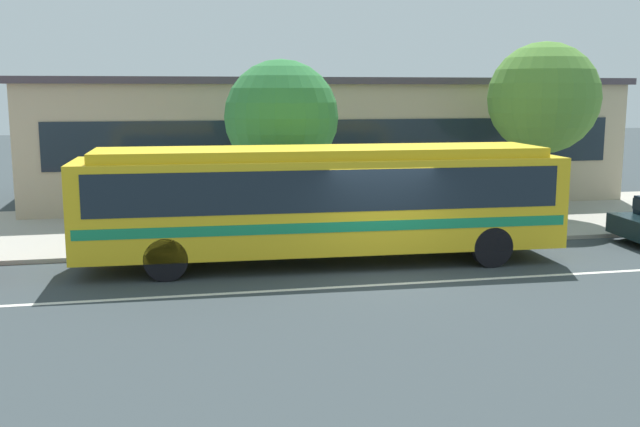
{
  "coord_description": "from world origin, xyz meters",
  "views": [
    {
      "loc": [
        -4.93,
        -16.03,
        4.28
      ],
      "look_at": [
        -1.26,
        1.32,
        1.3
      ],
      "focal_mm": 41.22,
      "sensor_mm": 36.0,
      "label": 1
    }
  ],
  "objects": [
    {
      "name": "ground_plane",
      "position": [
        0.0,
        0.0,
        0.0
      ],
      "size": [
        120.0,
        120.0,
        0.0
      ],
      "primitive_type": "plane",
      "color": "#333C3F"
    },
    {
      "name": "sidewalk_slab",
      "position": [
        0.0,
        6.9,
        0.06
      ],
      "size": [
        60.0,
        8.0,
        0.12
      ],
      "primitive_type": "cube",
      "color": "#A5A094",
      "rests_on": "ground_plane"
    },
    {
      "name": "lane_stripe_center",
      "position": [
        0.0,
        -0.8,
        0.0
      ],
      "size": [
        56.0,
        0.16,
        0.01
      ],
      "primitive_type": "cube",
      "color": "silver",
      "rests_on": "ground_plane"
    },
    {
      "name": "transit_bus",
      "position": [
        -1.14,
        1.55,
        1.69
      ],
      "size": [
        11.94,
        2.93,
        2.9
      ],
      "color": "gold",
      "rests_on": "ground_plane"
    },
    {
      "name": "pedestrian_waiting_near_sign",
      "position": [
        2.28,
        3.67,
        1.09
      ],
      "size": [
        0.46,
        0.46,
        1.66
      ],
      "color": "#6F6751",
      "rests_on": "sidewalk_slab"
    },
    {
      "name": "pedestrian_walking_along_curb",
      "position": [
        2.71,
        3.84,
        1.08
      ],
      "size": [
        0.45,
        0.45,
        1.64
      ],
      "color": "#675B5E",
      "rests_on": "sidewalk_slab"
    },
    {
      "name": "bus_stop_sign",
      "position": [
        3.45,
        3.22,
        1.69
      ],
      "size": [
        0.14,
        0.44,
        2.44
      ],
      "color": "gray",
      "rests_on": "sidewalk_slab"
    },
    {
      "name": "street_tree_near_stop",
      "position": [
        -1.55,
        5.43,
        3.49
      ],
      "size": [
        3.35,
        3.35,
        5.06
      ],
      "color": "brown",
      "rests_on": "sidewalk_slab"
    },
    {
      "name": "street_tree_mid_block",
      "position": [
        7.24,
        6.17,
        4.02
      ],
      "size": [
        3.63,
        3.63,
        5.73
      ],
      "color": "brown",
      "rests_on": "sidewalk_slab"
    },
    {
      "name": "station_building",
      "position": [
        1.25,
        13.4,
        2.37
      ],
      "size": [
        22.38,
        9.25,
        4.73
      ],
      "color": "tan",
      "rests_on": "ground_plane"
    }
  ]
}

